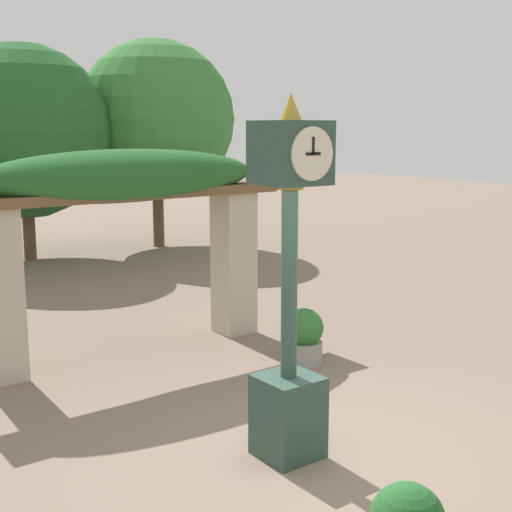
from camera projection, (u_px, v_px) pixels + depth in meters
The scene contains 5 objects.
ground_plane at pixel (325, 458), 6.66m from camera, with size 60.00×60.00×0.00m, color #7F6B5B.
pedestal_clock at pixel (289, 297), 6.44m from camera, with size 0.56×0.60×3.34m.
pergola at pixel (126, 202), 9.38m from camera, with size 4.57×1.11×2.77m.
potted_plant_near_right at pixel (304, 336), 9.27m from camera, with size 0.51×0.51×0.74m.
tree_line at pixel (3, 127), 15.75m from camera, with size 12.92×4.07×5.22m.
Camera 1 is at (-4.25, -4.58, 3.05)m, focal length 50.00 mm.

